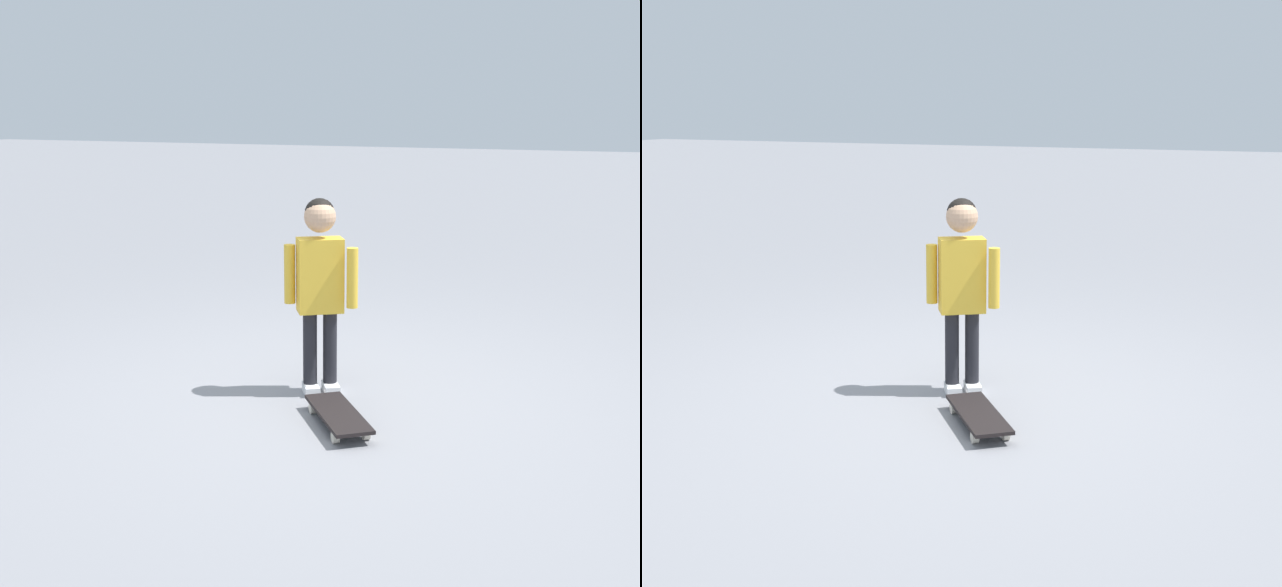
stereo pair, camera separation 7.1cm
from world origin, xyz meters
TOP-DOWN VIEW (x-y plane):
  - ground_plane at (0.00, 0.00)m, footprint 50.00×50.00m
  - child_person at (0.14, 0.08)m, footprint 0.26×0.41m
  - skateboard at (-0.30, -0.20)m, footprint 0.56×0.50m

SIDE VIEW (x-z plane):
  - ground_plane at x=0.00m, z-range 0.00..0.00m
  - skateboard at x=-0.30m, z-range 0.02..0.10m
  - child_person at x=0.14m, z-range 0.13..1.19m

